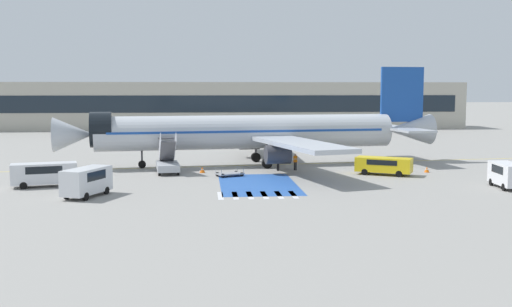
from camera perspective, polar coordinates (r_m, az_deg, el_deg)
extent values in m
plane|color=gray|center=(68.30, -0.36, -1.11)|extent=(600.00, 600.00, 0.00)
cube|color=gold|center=(68.06, -0.86, -1.13)|extent=(77.04, 9.31, 0.01)
cube|color=#2856A8|center=(54.70, 0.20, -2.94)|extent=(6.96, 12.68, 0.01)
cube|color=silver|center=(48.95, -3.40, -4.04)|extent=(0.44, 3.60, 0.01)
cube|color=silver|center=(48.99, -2.00, -4.02)|extent=(0.44, 3.60, 0.01)
cube|color=silver|center=(49.07, -0.60, -4.00)|extent=(0.44, 3.60, 0.01)
cube|color=silver|center=(49.18, 0.80, -3.98)|extent=(0.44, 3.60, 0.01)
cube|color=silver|center=(49.32, 2.19, -3.95)|extent=(0.44, 3.60, 0.01)
cube|color=silver|center=(49.48, 3.57, -3.93)|extent=(0.44, 3.60, 0.01)
cylinder|color=#B7BCC4|center=(67.68, -0.86, 2.06)|extent=(33.77, 7.71, 3.80)
cone|color=#B7BCC4|center=(66.72, -16.98, 1.73)|extent=(4.59, 4.19, 3.72)
cone|color=#B7BCC4|center=(73.96, 14.25, 2.23)|extent=(6.09, 4.29, 3.65)
cylinder|color=black|center=(66.49, -14.55, 2.20)|extent=(2.72, 4.08, 3.84)
cube|color=#19479E|center=(67.66, -0.86, 2.22)|extent=(31.11, 7.48, 0.24)
cube|color=#B7BCC4|center=(59.75, 4.03, 0.95)|extent=(8.82, 17.90, 0.44)
cylinder|color=#38383D|center=(60.98, 2.09, -0.09)|extent=(2.74, 2.23, 1.95)
cube|color=#B7BCC4|center=(77.23, 0.37, 2.15)|extent=(4.94, 17.40, 0.44)
cylinder|color=#38383D|center=(75.43, -0.63, 1.12)|extent=(2.74, 2.23, 1.95)
cube|color=#19479E|center=(73.43, 13.74, 5.48)|extent=(5.33, 0.98, 6.48)
cube|color=#B7BCC4|center=(70.09, 14.50, 2.16)|extent=(4.11, 6.44, 0.24)
cube|color=#B7BCC4|center=(76.61, 12.11, 2.55)|extent=(4.11, 6.44, 0.24)
cylinder|color=#38383D|center=(66.62, -10.82, 0.26)|extent=(0.20, 0.20, 3.00)
cylinder|color=black|center=(66.79, -10.80, -1.02)|extent=(0.87, 0.38, 0.84)
cylinder|color=#38383D|center=(65.26, 1.06, 0.22)|extent=(0.24, 0.24, 2.68)
cylinder|color=black|center=(65.41, 1.05, -0.95)|extent=(1.16, 0.73, 1.10)
cylinder|color=#38383D|center=(71.09, -0.02, 0.72)|extent=(0.24, 0.24, 2.68)
cylinder|color=black|center=(71.23, -0.02, -0.36)|extent=(1.16, 0.73, 1.10)
cube|color=#ADB2BA|center=(62.39, -8.41, -1.22)|extent=(2.75, 5.03, 0.70)
cylinder|color=black|center=(64.05, -9.33, -1.36)|extent=(0.30, 0.72, 0.70)
cylinder|color=black|center=(64.15, -7.66, -1.32)|extent=(0.30, 0.72, 0.70)
cylinder|color=black|center=(60.72, -9.19, -1.77)|extent=(0.30, 0.72, 0.70)
cylinder|color=black|center=(60.83, -7.43, -1.73)|extent=(0.30, 0.72, 0.70)
cube|color=#4C4C51|center=(62.21, -8.43, 0.19)|extent=(1.91, 4.30, 2.53)
cube|color=#4C4C51|center=(64.36, -8.57, 1.46)|extent=(1.77, 1.29, 0.12)
cube|color=silver|center=(62.12, -9.15, 0.61)|extent=(0.60, 4.54, 3.21)
cube|color=silver|center=(62.21, -7.73, 0.64)|extent=(0.60, 4.54, 3.21)
cube|color=#38383D|center=(90.99, 2.58, 1.21)|extent=(8.56, 3.72, 0.60)
cube|color=silver|center=(90.97, 5.13, 1.51)|extent=(2.18, 2.62, 1.60)
cube|color=black|center=(90.98, 5.72, 1.71)|extent=(0.34, 1.98, 0.70)
cylinder|color=#B7BCC4|center=(90.89, 2.35, 2.08)|extent=(5.96, 2.99, 2.16)
cylinder|color=gold|center=(90.89, 2.35, 2.08)|extent=(0.68, 2.23, 2.20)
cylinder|color=black|center=(92.21, 4.88, 1.08)|extent=(0.99, 0.42, 0.96)
cylinder|color=black|center=(89.85, 4.92, 0.94)|extent=(0.99, 0.42, 0.96)
cylinder|color=black|center=(92.21, 2.31, 1.09)|extent=(0.99, 0.42, 0.96)
cylinder|color=black|center=(89.85, 2.27, 0.96)|extent=(0.99, 0.42, 0.96)
cylinder|color=black|center=(92.29, 0.88, 1.10)|extent=(0.99, 0.42, 0.96)
cylinder|color=black|center=(89.93, 0.81, 0.97)|extent=(0.99, 0.42, 0.96)
cube|color=silver|center=(50.09, -15.83, -2.49)|extent=(3.60, 5.08, 2.02)
cube|color=black|center=(50.03, -15.84, -1.99)|extent=(2.79, 3.14, 0.73)
cylinder|color=black|center=(48.58, -15.91, -3.97)|extent=(0.44, 0.67, 0.64)
cylinder|color=black|center=(49.57, -17.57, -3.82)|extent=(0.44, 0.67, 0.64)
cylinder|color=black|center=(50.98, -14.07, -3.44)|extent=(0.44, 0.67, 0.64)
cylinder|color=black|center=(51.92, -15.68, -3.31)|extent=(0.44, 0.67, 0.64)
cube|color=silver|center=(56.39, -19.52, -1.77)|extent=(5.87, 3.21, 1.80)
cube|color=black|center=(56.34, -19.53, -1.38)|extent=(3.44, 2.64, 0.65)
cylinder|color=black|center=(55.68, -21.27, -2.87)|extent=(0.67, 0.35, 0.64)
cylinder|color=black|center=(57.44, -21.20, -2.60)|extent=(0.67, 0.35, 0.64)
cylinder|color=black|center=(55.64, -17.71, -2.75)|extent=(0.67, 0.35, 0.64)
cylinder|color=black|center=(57.40, -17.75, -2.48)|extent=(0.67, 0.35, 0.64)
cube|color=silver|center=(56.81, 22.83, -1.81)|extent=(2.23, 4.71, 1.87)
cube|color=black|center=(56.76, 22.85, -1.40)|extent=(2.07, 2.67, 0.67)
cylinder|color=black|center=(57.92, 21.49, -2.54)|extent=(0.26, 0.66, 0.64)
cylinder|color=black|center=(58.55, 23.02, -2.52)|extent=(0.26, 0.66, 0.64)
cylinder|color=black|center=(55.33, 22.55, -2.98)|extent=(0.26, 0.66, 0.64)
cube|color=yellow|center=(61.79, 12.07, -1.05)|extent=(5.82, 4.45, 1.44)
cube|color=black|center=(61.75, 12.08, -0.76)|extent=(3.66, 3.27, 0.52)
cylinder|color=black|center=(61.35, 10.31, -1.74)|extent=(0.66, 0.48, 0.64)
cylinder|color=black|center=(63.15, 10.71, -1.52)|extent=(0.66, 0.48, 0.64)
cylinder|color=black|center=(60.65, 13.46, -1.90)|extent=(0.66, 0.48, 0.64)
cylinder|color=black|center=(62.47, 13.77, -1.68)|extent=(0.66, 0.48, 0.64)
cube|color=gray|center=(59.65, -2.53, -1.93)|extent=(2.98, 2.40, 0.12)
cylinder|color=black|center=(58.65, -3.18, -2.13)|extent=(0.41, 0.25, 0.40)
cylinder|color=black|center=(59.80, -3.69, -1.97)|extent=(0.41, 0.25, 0.40)
cylinder|color=black|center=(59.54, -1.36, -2.00)|extent=(0.41, 0.25, 0.40)
cylinder|color=black|center=(60.67, -1.90, -1.85)|extent=(0.41, 0.25, 0.40)
cylinder|color=gray|center=(58.48, -3.29, -1.77)|extent=(0.05, 0.05, 0.55)
cylinder|color=gray|center=(59.73, -3.85, -1.60)|extent=(0.05, 0.05, 0.55)
cylinder|color=gray|center=(59.51, -1.20, -1.62)|extent=(0.05, 0.05, 0.55)
cylinder|color=gray|center=(60.74, -1.79, -1.46)|extent=(0.05, 0.05, 0.55)
cylinder|color=black|center=(63.46, 2.17, -1.29)|extent=(0.14, 0.14, 0.84)
cylinder|color=black|center=(63.57, 2.05, -1.28)|extent=(0.14, 0.14, 0.84)
cube|color=yellow|center=(63.42, 2.11, -0.61)|extent=(0.45, 0.46, 0.66)
cube|color=silver|center=(63.42, 2.11, -0.61)|extent=(0.46, 0.47, 0.06)
sphere|color=beige|center=(63.37, 2.11, -0.21)|extent=(0.23, 0.23, 0.23)
cylinder|color=black|center=(64.00, 3.69, -1.22)|extent=(0.14, 0.14, 0.88)
cylinder|color=black|center=(64.02, 3.84, -1.22)|extent=(0.14, 0.14, 0.88)
cube|color=orange|center=(63.91, 3.77, -0.52)|extent=(0.43, 0.23, 0.69)
cube|color=silver|center=(63.91, 3.77, -0.52)|extent=(0.44, 0.24, 0.06)
sphere|color=tan|center=(63.86, 3.77, -0.10)|extent=(0.24, 0.24, 0.24)
cone|color=orange|center=(64.85, 15.96, -1.47)|extent=(0.54, 0.54, 0.60)
cylinder|color=white|center=(64.85, 15.96, -1.44)|extent=(0.30, 0.30, 0.07)
cone|color=orange|center=(62.29, -5.13, -1.55)|extent=(0.57, 0.57, 0.64)
cylinder|color=white|center=(62.28, -5.13, -1.52)|extent=(0.31, 0.31, 0.08)
cube|color=#B2AD9E|center=(130.77, -8.38, 4.53)|extent=(128.03, 12.00, 10.01)
cube|color=#19232D|center=(124.72, -8.54, 4.68)|extent=(122.91, 0.10, 3.50)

